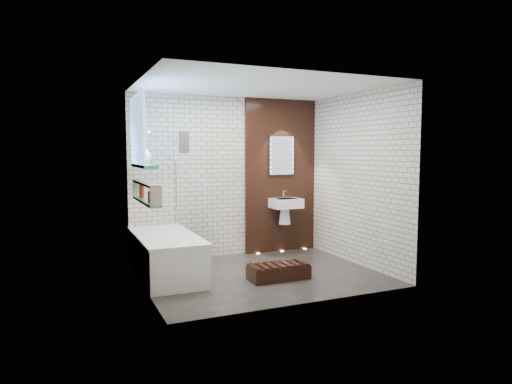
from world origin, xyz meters
name	(u,v)px	position (x,y,z in m)	size (l,w,h in m)	color
ground	(260,275)	(0.00, 0.00, 0.00)	(3.20, 3.20, 0.00)	black
room_shell	(260,182)	(0.00, 0.00, 1.30)	(3.24, 3.20, 2.60)	#B7AB91
walnut_panel	(281,176)	(0.95, 1.27, 1.30)	(1.30, 0.06, 2.60)	black
clerestory_window	(139,137)	(-1.57, 0.35, 1.90)	(0.18, 1.00, 0.94)	#7FADE0
display_niche	(146,192)	(-1.53, 0.15, 1.20)	(0.14, 1.30, 0.26)	teal
bathtub	(166,255)	(-1.22, 0.45, 0.29)	(0.79, 1.74, 0.70)	white
bath_screen	(182,181)	(-0.87, 0.89, 1.28)	(0.01, 0.78, 1.40)	white
towel	(184,142)	(-0.87, 0.75, 1.85)	(0.09, 0.24, 0.31)	black
shower_head	(151,132)	(-1.30, 0.95, 2.00)	(0.18, 0.18, 0.02)	silver
washbasin	(286,207)	(0.95, 1.07, 0.79)	(0.50, 0.36, 0.58)	white
led_mirror	(282,156)	(0.95, 1.23, 1.65)	(0.50, 0.02, 0.70)	black
walnut_step	(279,272)	(0.14, -0.30, 0.09)	(0.82, 0.36, 0.18)	black
niche_bottles	(146,194)	(-1.53, 0.16, 1.17)	(0.07, 0.72, 0.17)	#9D6018
sill_vases	(143,156)	(-1.50, 0.46, 1.65)	(0.21, 0.21, 0.21)	white
floor_uplights	(282,251)	(0.95, 1.20, 0.01)	(0.96, 0.06, 0.01)	#FFD899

